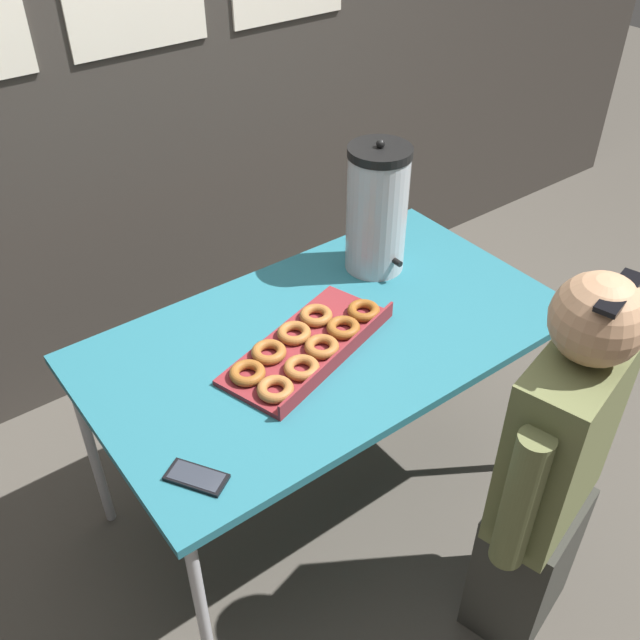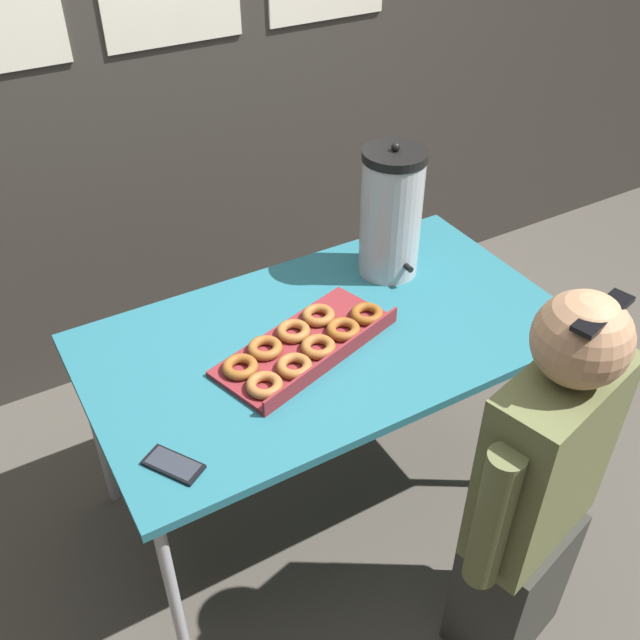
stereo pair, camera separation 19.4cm
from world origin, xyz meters
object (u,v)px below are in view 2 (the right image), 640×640
object	(u,v)px
donut_box	(305,345)
cell_phone	(173,465)
coffee_urn	(391,213)
person_seated	(534,500)

from	to	relation	value
donut_box	cell_phone	world-z (taller)	donut_box
coffee_urn	person_seated	size ratio (longest dim) A/B	0.37
donut_box	person_seated	size ratio (longest dim) A/B	0.48
donut_box	person_seated	distance (m)	0.75
coffee_urn	cell_phone	world-z (taller)	coffee_urn
cell_phone	person_seated	size ratio (longest dim) A/B	0.13
coffee_urn	person_seated	bearing A→B (deg)	-99.55
donut_box	person_seated	bearing A→B (deg)	-83.45
cell_phone	person_seated	bearing A→B (deg)	-62.19
donut_box	coffee_urn	distance (m)	0.53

